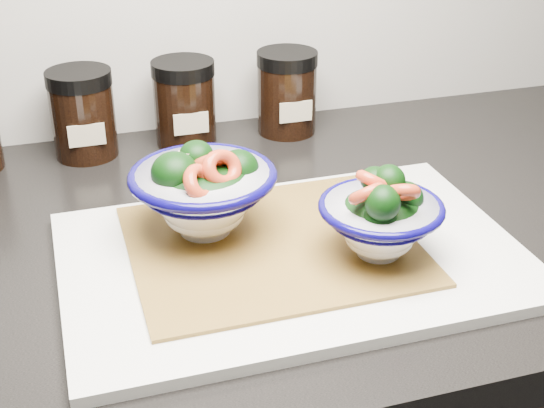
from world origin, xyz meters
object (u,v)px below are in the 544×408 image
object	(u,v)px
bowl_right	(381,218)
spice_jar_d	(185,103)
cutting_board	(292,257)
spice_jar_c	(83,114)
bowl_left	(203,190)
spice_jar_e	(287,92)

from	to	relation	value
bowl_right	spice_jar_d	xyz separation A→B (m)	(-0.12, 0.36, 0.00)
cutting_board	spice_jar_d	world-z (taller)	spice_jar_d
spice_jar_d	bowl_right	bearing A→B (deg)	-71.72
cutting_board	spice_jar_d	xyz separation A→B (m)	(-0.04, 0.33, 0.05)
bowl_right	cutting_board	bearing A→B (deg)	156.96
spice_jar_c	bowl_right	bearing A→B (deg)	-55.20
bowl_right	spice_jar_c	bearing A→B (deg)	124.80
cutting_board	bowl_left	distance (m)	0.11
spice_jar_d	cutting_board	bearing A→B (deg)	-82.87
cutting_board	bowl_left	world-z (taller)	bowl_left
cutting_board	spice_jar_e	bearing A→B (deg)	72.87
spice_jar_e	bowl_right	bearing A→B (deg)	-93.61
bowl_left	bowl_right	xyz separation A→B (m)	(0.15, -0.09, -0.01)
bowl_right	spice_jar_d	bearing A→B (deg)	108.28
bowl_left	bowl_right	world-z (taller)	bowl_left
cutting_board	bowl_left	size ratio (longest dim) A/B	3.02
cutting_board	spice_jar_c	world-z (taller)	spice_jar_c
spice_jar_e	cutting_board	bearing A→B (deg)	-107.13
spice_jar_c	spice_jar_e	xyz separation A→B (m)	(0.27, 0.00, 0.00)
spice_jar_c	spice_jar_e	world-z (taller)	same
cutting_board	bowl_right	bearing A→B (deg)	-23.04
bowl_left	spice_jar_c	bearing A→B (deg)	110.16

